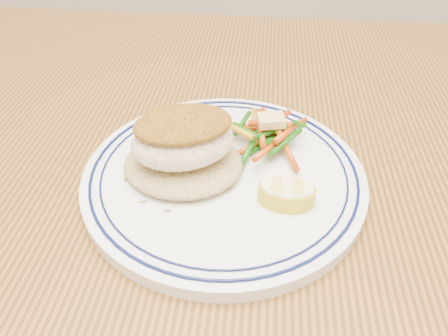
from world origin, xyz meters
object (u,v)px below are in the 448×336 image
rice_pilaf (183,161)px  lemon_wedge (287,193)px  dining_table (213,226)px  fish_fillet (183,137)px  vegetable_pile (266,133)px  plate (224,176)px

rice_pilaf → lemon_wedge: rice_pilaf is taller
dining_table → fish_fillet: fish_fillet is taller
fish_fillet → vegetable_pile: 0.10m
plate → dining_table: bearing=123.0°
rice_pilaf → lemon_wedge: (0.11, -0.04, 0.00)m
fish_fillet → lemon_wedge: (0.10, -0.04, -0.03)m
dining_table → rice_pilaf: (-0.03, -0.03, 0.12)m
fish_fillet → vegetable_pile: fish_fillet is taller
plate → lemon_wedge: bearing=-31.4°
dining_table → vegetable_pile: bearing=27.9°
rice_pilaf → vegetable_pile: bearing=33.9°
lemon_wedge → vegetable_pile: bearing=103.2°
rice_pilaf → fish_fillet: 0.03m
plate → fish_fillet: fish_fillet is taller
rice_pilaf → fish_fillet: size_ratio=1.01×
rice_pilaf → lemon_wedge: size_ratio=2.19×
vegetable_pile → fish_fillet: bearing=-144.7°
dining_table → rice_pilaf: bearing=-135.3°
fish_fillet → lemon_wedge: size_ratio=2.16×
dining_table → rice_pilaf: size_ratio=12.14×
fish_fillet → dining_table: bearing=48.6°
plate → lemon_wedge: size_ratio=5.19×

